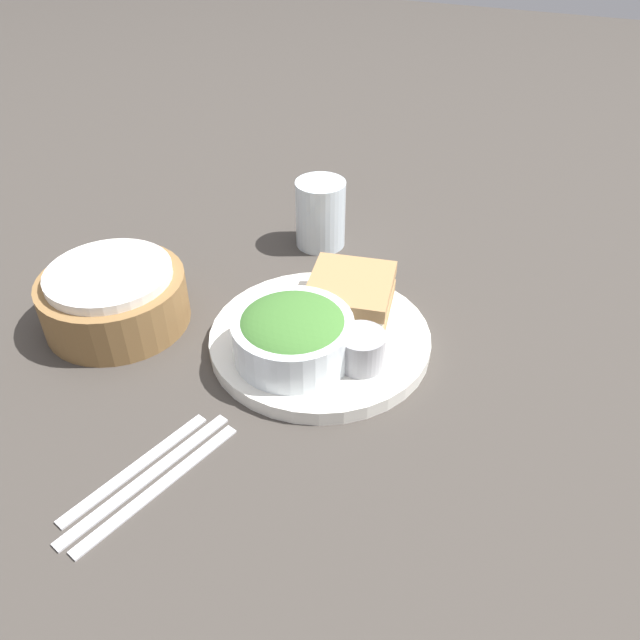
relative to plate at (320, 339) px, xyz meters
name	(u,v)px	position (x,y,z in m)	size (l,w,h in m)	color
ground_plane	(320,345)	(0.00, 0.00, -0.01)	(4.00, 4.00, 0.00)	#3D3833
plate	(320,339)	(0.00, 0.00, 0.00)	(0.27, 0.27, 0.02)	white
sandwich	(350,295)	(0.06, -0.02, 0.03)	(0.13, 0.12, 0.05)	#A37A4C
salad_bowl	(293,333)	(-0.05, 0.01, 0.04)	(0.14, 0.14, 0.06)	white
dressing_cup	(361,349)	(-0.03, -0.06, 0.03)	(0.05, 0.05, 0.04)	#99999E
orange_wedge	(278,303)	(0.01, 0.06, 0.03)	(0.04, 0.04, 0.04)	orange
drink_glass	(320,214)	(0.22, 0.09, 0.04)	(0.07, 0.07, 0.10)	silver
bread_basket	(114,297)	(-0.06, 0.26, 0.03)	(0.18, 0.18, 0.08)	olive
fork	(159,486)	(-0.26, 0.06, -0.01)	(0.19, 0.01, 0.01)	silver
knife	(148,476)	(-0.25, 0.08, -0.01)	(0.20, 0.01, 0.01)	silver
spoon	(136,467)	(-0.24, 0.09, -0.01)	(0.17, 0.01, 0.01)	silver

